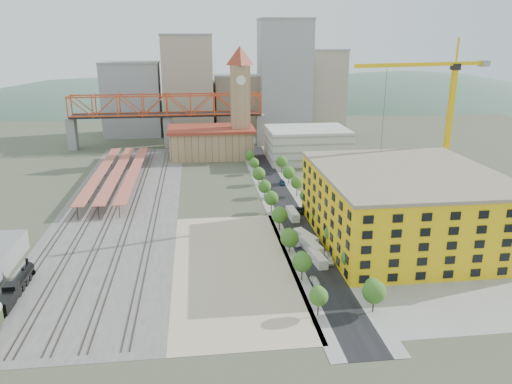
{
  "coord_description": "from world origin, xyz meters",
  "views": [
    {
      "loc": [
        -11.65,
        -137.82,
        51.7
      ],
      "look_at": [
        4.47,
        -5.55,
        10.0
      ],
      "focal_mm": 35.0,
      "sensor_mm": 36.0,
      "label": 1
    }
  ],
  "objects": [
    {
      "name": "car_5",
      "position": [
        19.0,
        -29.51,
        0.67
      ],
      "size": [
        1.88,
        4.22,
        1.35
      ],
      "primitive_type": "imported",
      "rotation": [
        0.0,
        0.0,
        0.12
      ],
      "color": "#ACAEB2",
      "rests_on": "ground"
    },
    {
      "name": "car_4",
      "position": [
        19.0,
        -32.56,
        0.67
      ],
      "size": [
        2.08,
        4.09,
        1.34
      ],
      "primitive_type": "imported",
      "rotation": [
        0.0,
        0.0,
        -0.13
      ],
      "color": "white",
      "rests_on": "ground"
    },
    {
      "name": "construction_pad",
      "position": [
        45.0,
        -20.0,
        0.03
      ],
      "size": [
        50.0,
        90.0,
        0.06
      ],
      "primitive_type": "cube",
      "color": "gray",
      "rests_on": "ground"
    },
    {
      "name": "platform_canopies",
      "position": [
        -41.0,
        45.0,
        3.99
      ],
      "size": [
        16.0,
        80.0,
        4.12
      ],
      "color": "#C1534A",
      "rests_on": "ground"
    },
    {
      "name": "distant_hills",
      "position": [
        45.28,
        260.0,
        -79.54
      ],
      "size": [
        647.0,
        264.0,
        227.0
      ],
      "color": "#4C6B59",
      "rests_on": "ground"
    },
    {
      "name": "site_trailer_d",
      "position": [
        16.0,
        -0.83,
        1.23
      ],
      "size": [
        2.72,
        9.05,
        2.45
      ],
      "primitive_type": "cube",
      "rotation": [
        0.0,
        0.0,
        0.04
      ],
      "color": "silver",
      "rests_on": "ground"
    },
    {
      "name": "clock_tower",
      "position": [
        8.0,
        79.99,
        28.7
      ],
      "size": [
        12.0,
        12.0,
        52.0
      ],
      "color": "tan",
      "rests_on": "ground"
    },
    {
      "name": "ballast_strip",
      "position": [
        -36.0,
        17.5,
        0.03
      ],
      "size": [
        36.0,
        165.0,
        0.06
      ],
      "primitive_type": "cube",
      "color": "#605E59",
      "rests_on": "ground"
    },
    {
      "name": "car_1",
      "position": [
        13.0,
        -20.81,
        0.73
      ],
      "size": [
        1.97,
        4.57,
        1.46
      ],
      "primitive_type": "imported",
      "rotation": [
        0.0,
        0.0,
        0.1
      ],
      "color": "#A3A2A7",
      "rests_on": "ground"
    },
    {
      "name": "street_asphalt",
      "position": [
        16.0,
        15.0,
        0.03
      ],
      "size": [
        12.0,
        170.0,
        0.06
      ],
      "primitive_type": "cube",
      "color": "black",
      "rests_on": "ground"
    },
    {
      "name": "construction_building",
      "position": [
        42.0,
        -20.0,
        9.41
      ],
      "size": [
        44.6,
        50.6,
        18.8
      ],
      "color": "yellow",
      "rests_on": "ground"
    },
    {
      "name": "car_0",
      "position": [
        13.0,
        -42.13,
        0.66
      ],
      "size": [
        1.89,
        3.99,
        1.32
      ],
      "primitive_type": "imported",
      "rotation": [
        0.0,
        0.0,
        0.09
      ],
      "color": "white",
      "rests_on": "ground"
    },
    {
      "name": "street_trees",
      "position": [
        16.0,
        5.0,
        0.0
      ],
      "size": [
        15.4,
        124.4,
        8.0
      ],
      "color": "#2F661E",
      "rests_on": "ground"
    },
    {
      "name": "car_7",
      "position": [
        19.0,
        34.01,
        0.67
      ],
      "size": [
        2.24,
        4.75,
        1.34
      ],
      "primitive_type": "imported",
      "rotation": [
        0.0,
        0.0,
        -0.08
      ],
      "color": "navy",
      "rests_on": "ground"
    },
    {
      "name": "car_6",
      "position": [
        19.0,
        3.4,
        0.7
      ],
      "size": [
        3.01,
        5.32,
        1.4
      ],
      "primitive_type": "imported",
      "rotation": [
        0.0,
        0.0,
        -0.14
      ],
      "color": "black",
      "rests_on": "ground"
    },
    {
      "name": "rail_tracks",
      "position": [
        -37.8,
        17.5,
        0.15
      ],
      "size": [
        26.56,
        160.0,
        0.18
      ],
      "color": "#382B23",
      "rests_on": "ground"
    },
    {
      "name": "sidewalk_west",
      "position": [
        10.5,
        15.0,
        0.02
      ],
      "size": [
        3.0,
        170.0,
        0.04
      ],
      "primitive_type": "cube",
      "color": "gray",
      "rests_on": "ground"
    },
    {
      "name": "dirt_lot",
      "position": [
        -4.0,
        -31.5,
        0.03
      ],
      "size": [
        28.0,
        67.0,
        0.06
      ],
      "primitive_type": "cube",
      "color": "tan",
      "rests_on": "ground"
    },
    {
      "name": "locomotive",
      "position": [
        -50.0,
        -39.0,
        1.86
      ],
      "size": [
        2.59,
        19.98,
        5.0
      ],
      "color": "black",
      "rests_on": "ground"
    },
    {
      "name": "station_hall",
      "position": [
        -5.0,
        82.0,
        6.67
      ],
      "size": [
        38.0,
        24.0,
        13.1
      ],
      "color": "tan",
      "rests_on": "ground"
    },
    {
      "name": "ground",
      "position": [
        0.0,
        0.0,
        0.0
      ],
      "size": [
        400.0,
        400.0,
        0.0
      ],
      "primitive_type": "plane",
      "color": "#474C38",
      "rests_on": "ground"
    },
    {
      "name": "tower_crane",
      "position": [
        63.56,
        7.31,
        31.67
      ],
      "size": [
        46.82,
        14.31,
        51.32
      ],
      "color": "yellow",
      "rests_on": "ground"
    },
    {
      "name": "car_2",
      "position": [
        13.0,
        -18.86,
        0.8
      ],
      "size": [
        3.29,
        6.05,
        1.61
      ],
      "primitive_type": "imported",
      "rotation": [
        0.0,
        0.0,
        0.11
      ],
      "color": "black",
      "rests_on": "ground"
    },
    {
      "name": "skyline",
      "position": [
        7.47,
        142.31,
        22.81
      ],
      "size": [
        133.0,
        46.0,
        60.0
      ],
      "color": "#9EA0A3",
      "rests_on": "ground"
    },
    {
      "name": "parking_garage",
      "position": [
        36.0,
        70.0,
        7.0
      ],
      "size": [
        34.0,
        26.0,
        14.0
      ],
      "primitive_type": "cube",
      "color": "silver",
      "rests_on": "ground"
    },
    {
      "name": "car_3",
      "position": [
        13.0,
        27.87,
        0.76
      ],
      "size": [
        2.33,
        5.33,
        1.53
      ],
      "primitive_type": "imported",
      "rotation": [
        0.0,
        0.0,
        -0.04
      ],
      "color": "navy",
      "rests_on": "ground"
    },
    {
      "name": "site_trailer_a",
      "position": [
        16.0,
        -31.87,
        1.17
      ],
      "size": [
        3.24,
        8.76,
        2.34
      ],
      "primitive_type": "cube",
      "rotation": [
        0.0,
        0.0,
        0.12
      ],
      "color": "silver",
      "rests_on": "ground"
    },
    {
      "name": "site_trailer_b",
      "position": [
        16.0,
        -24.98,
        1.31
      ],
      "size": [
        4.51,
        9.89,
        2.62
      ],
      "primitive_type": "cube",
      "rotation": [
        0.0,
        0.0,
        0.22
      ],
      "color": "silver",
      "rests_on": "ground"
    },
    {
      "name": "sidewalk_east",
      "position": [
        21.5,
        15.0,
        0.02
      ],
      "size": [
        3.0,
        170.0,
        0.04
      ],
      "primitive_type": "cube",
      "color": "gray",
      "rests_on": "ground"
    },
    {
      "name": "site_trailer_c",
      "position": [
        16.0,
        -19.07,
        1.24
      ],
      "size": [
        5.13,
        9.36,
        2.48
      ],
      "primitive_type": "cube",
      "rotation": [
        0.0,
        0.0,
        0.32
      ],
      "color": "silver",
      "rests_on": "ground"
    },
    {
      "name": "truss_bridge",
      "position": [
        -25.0,
        105.0,
        18.86
      ],
      "size": [
        94.0,
        9.6,
        25.6
      ],
      "color": "gray",
      "rests_on": "ground"
    }
  ]
}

